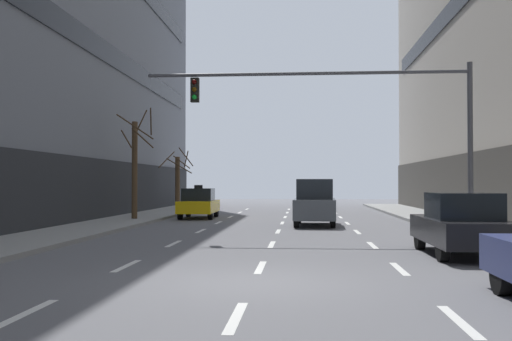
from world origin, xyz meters
TOP-DOWN VIEW (x-y plane):
  - ground_plane at (0.00, 0.00)m, footprint 120.00×120.00m
  - lane_stripe_l1_s3 at (-3.08, -3.00)m, footprint 0.16×2.00m
  - lane_stripe_l1_s4 at (-3.08, 2.00)m, footprint 0.16×2.00m
  - lane_stripe_l1_s5 at (-3.08, 7.00)m, footprint 0.16×2.00m
  - lane_stripe_l1_s6 at (-3.08, 12.00)m, footprint 0.16×2.00m
  - lane_stripe_l1_s7 at (-3.08, 17.00)m, footprint 0.16×2.00m
  - lane_stripe_l1_s8 at (-3.08, 22.00)m, footprint 0.16×2.00m
  - lane_stripe_l1_s9 at (-3.08, 27.00)m, footprint 0.16×2.00m
  - lane_stripe_l1_s10 at (-3.08, 32.00)m, footprint 0.16×2.00m
  - lane_stripe_l2_s3 at (0.00, -3.00)m, footprint 0.16×2.00m
  - lane_stripe_l2_s4 at (0.00, 2.00)m, footprint 0.16×2.00m
  - lane_stripe_l2_s5 at (0.00, 7.00)m, footprint 0.16×2.00m
  - lane_stripe_l2_s6 at (0.00, 12.00)m, footprint 0.16×2.00m
  - lane_stripe_l2_s7 at (0.00, 17.00)m, footprint 0.16×2.00m
  - lane_stripe_l2_s8 at (0.00, 22.00)m, footprint 0.16×2.00m
  - lane_stripe_l2_s9 at (0.00, 27.00)m, footprint 0.16×2.00m
  - lane_stripe_l2_s10 at (0.00, 32.00)m, footprint 0.16×2.00m
  - lane_stripe_l3_s3 at (3.08, -3.00)m, footprint 0.16×2.00m
  - lane_stripe_l3_s4 at (3.08, 2.00)m, footprint 0.16×2.00m
  - lane_stripe_l3_s5 at (3.08, 7.00)m, footprint 0.16×2.00m
  - lane_stripe_l3_s6 at (3.08, 12.00)m, footprint 0.16×2.00m
  - lane_stripe_l3_s7 at (3.08, 17.00)m, footprint 0.16×2.00m
  - lane_stripe_l3_s8 at (3.08, 22.00)m, footprint 0.16×2.00m
  - lane_stripe_l3_s9 at (3.08, 27.00)m, footprint 0.16×2.00m
  - lane_stripe_l3_s10 at (3.08, 32.00)m, footprint 0.16×2.00m
  - taxi_driving_0 at (-4.64, 20.52)m, footprint 1.93×4.38m
  - car_driving_1 at (1.52, 15.37)m, footprint 1.94×4.35m
  - car_driving_2 at (1.64, 29.03)m, footprint 1.90×4.30m
  - car_parked_2 at (5.11, 4.57)m, footprint 1.86×4.40m
  - traffic_signal_0 at (2.89, 8.93)m, footprint 11.05×0.35m
  - street_tree_0 at (-7.37, 27.92)m, footprint 2.28×2.28m
  - street_tree_1 at (-7.36, 17.65)m, footprint 1.83×2.11m

SIDE VIEW (x-z plane):
  - ground_plane at x=0.00m, z-range 0.00..0.00m
  - lane_stripe_l1_s3 at x=-3.08m, z-range 0.00..0.01m
  - lane_stripe_l1_s4 at x=-3.08m, z-range 0.00..0.01m
  - lane_stripe_l1_s5 at x=-3.08m, z-range 0.00..0.01m
  - lane_stripe_l1_s6 at x=-3.08m, z-range 0.00..0.01m
  - lane_stripe_l1_s7 at x=-3.08m, z-range 0.00..0.01m
  - lane_stripe_l1_s8 at x=-3.08m, z-range 0.00..0.01m
  - lane_stripe_l1_s9 at x=-3.08m, z-range 0.00..0.01m
  - lane_stripe_l1_s10 at x=-3.08m, z-range 0.00..0.01m
  - lane_stripe_l2_s3 at x=0.00m, z-range 0.00..0.01m
  - lane_stripe_l2_s4 at x=0.00m, z-range 0.00..0.01m
  - lane_stripe_l2_s5 at x=0.00m, z-range 0.00..0.01m
  - lane_stripe_l2_s6 at x=0.00m, z-range 0.00..0.01m
  - lane_stripe_l2_s7 at x=0.00m, z-range 0.00..0.01m
  - lane_stripe_l2_s8 at x=0.00m, z-range 0.00..0.01m
  - lane_stripe_l2_s9 at x=0.00m, z-range 0.00..0.01m
  - lane_stripe_l2_s10 at x=0.00m, z-range 0.00..0.01m
  - lane_stripe_l3_s3 at x=3.08m, z-range 0.00..0.01m
  - lane_stripe_l3_s4 at x=3.08m, z-range 0.00..0.01m
  - lane_stripe_l3_s5 at x=3.08m, z-range 0.00..0.01m
  - lane_stripe_l3_s6 at x=3.08m, z-range 0.00..0.01m
  - lane_stripe_l3_s7 at x=3.08m, z-range 0.00..0.01m
  - lane_stripe_l3_s8 at x=3.08m, z-range 0.00..0.01m
  - lane_stripe_l3_s9 at x=3.08m, z-range 0.00..0.01m
  - lane_stripe_l3_s10 at x=3.08m, z-range 0.00..0.01m
  - taxi_driving_0 at x=-4.64m, z-range -0.10..1.70m
  - car_parked_2 at x=5.11m, z-range -0.01..1.63m
  - car_driving_2 at x=1.64m, z-range 0.00..2.05m
  - car_driving_1 at x=1.52m, z-range 0.00..2.07m
  - street_tree_0 at x=-7.37m, z-range 0.02..4.13m
  - street_tree_1 at x=-7.36m, z-range 0.02..5.48m
  - traffic_signal_0 at x=2.89m, z-range 1.48..7.30m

